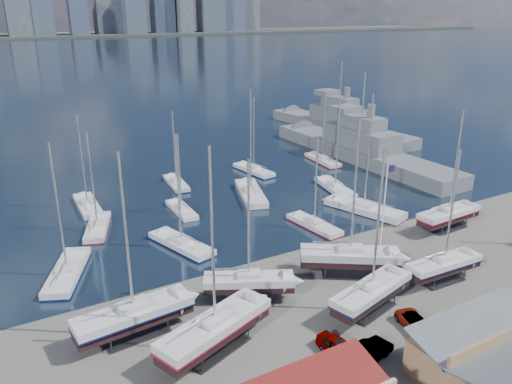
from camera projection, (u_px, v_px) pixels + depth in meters
ground at (360, 285)px, 52.70m from camera, size 1400.00×1400.00×0.00m
water at (23, 58)px, 305.52m from camera, size 1400.00×600.00×0.40m
shed_grey at (498, 353)px, 38.92m from camera, size 12.60×8.40×4.17m
sailboat_cradle_0 at (134, 315)px, 43.77m from camera, size 10.77×3.84×16.98m
sailboat_cradle_1 at (215, 328)px, 41.90m from camera, size 11.62×6.80×17.98m
sailboat_cradle_2 at (249, 282)px, 49.37m from camera, size 9.07×6.31×14.66m
sailboat_cradle_3 at (372, 292)px, 47.48m from camera, size 10.36×5.18×16.12m
sailboat_cradle_4 at (350, 257)px, 54.12m from camera, size 10.53×8.38×17.30m
sailboat_cradle_5 at (444, 265)px, 52.73m from camera, size 9.04×2.87×14.58m
sailboat_cradle_6 at (449, 214)px, 65.56m from camera, size 9.87×3.14×15.80m
sailboat_moored_0 at (68, 274)px, 54.32m from camera, size 6.95×10.79×15.69m
sailboat_moored_1 at (98, 228)px, 65.67m from camera, size 5.53×9.53×13.75m
sailboat_moored_2 at (88, 206)px, 72.93m from camera, size 3.00×9.64×14.42m
sailboat_moored_3 at (182, 245)px, 60.90m from camera, size 5.47×10.35×14.90m
sailboat_moored_4 at (182, 210)px, 71.47m from camera, size 2.51×8.05×12.04m
sailboat_moored_5 at (176, 184)px, 82.39m from camera, size 3.36×8.89×12.97m
sailboat_moored_6 at (314, 226)px, 66.45m from camera, size 3.39×9.01×13.15m
sailboat_moored_7 at (251, 195)px, 77.50m from camera, size 6.74×11.97×17.42m
sailboat_moored_8 at (254, 171)px, 89.06m from camera, size 3.80×9.65×14.04m
sailboat_moored_9 at (364, 210)px, 71.58m from camera, size 6.84×12.21×17.77m
sailboat_moored_10 at (335, 189)px, 80.14m from camera, size 4.85×10.50×15.15m
sailboat_moored_11 at (323, 161)px, 95.03m from camera, size 3.52×9.67×14.15m
naval_ship_east at (359, 151)px, 96.92m from camera, size 7.81×46.24×18.16m
naval_ship_west at (338, 125)px, 118.25m from camera, size 10.38×43.39×17.87m
car_a at (340, 348)px, 41.65m from camera, size 2.42×4.70×1.53m
car_b at (369, 352)px, 41.08m from camera, size 5.21×2.76×1.63m
car_c at (417, 324)px, 45.02m from camera, size 3.06×4.97×1.29m
car_d at (499, 318)px, 45.76m from camera, size 4.01×5.50×1.48m
flagpole at (384, 210)px, 53.59m from camera, size 1.08×0.12×12.29m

